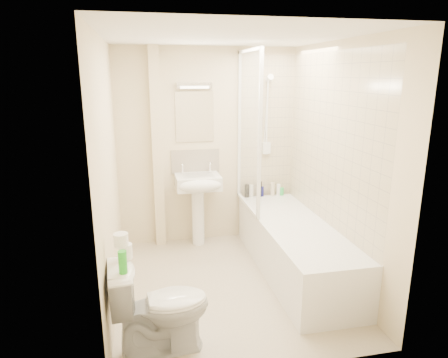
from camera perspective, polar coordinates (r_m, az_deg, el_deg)
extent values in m
plane|color=beige|center=(4.21, 0.70, -14.86)|extent=(2.50, 2.50, 0.00)
cube|color=beige|center=(4.97, -2.37, 4.54)|extent=(2.20, 0.02, 2.40)
cube|color=beige|center=(3.69, -16.16, 0.36)|extent=(0.02, 2.50, 2.40)
cube|color=beige|center=(4.14, 15.80, 1.91)|extent=(0.02, 2.50, 2.40)
cube|color=white|center=(3.67, 0.82, 19.75)|extent=(2.20, 2.50, 0.02)
cube|color=beige|center=(5.09, 6.04, 7.29)|extent=(0.70, 0.01, 1.75)
cube|color=beige|center=(4.21, 15.03, 5.30)|extent=(0.01, 2.10, 1.75)
cube|color=beige|center=(4.85, -9.53, 4.09)|extent=(0.12, 0.12, 2.40)
cube|color=beige|center=(4.97, -4.11, 2.52)|extent=(0.60, 0.02, 0.30)
cube|color=white|center=(4.88, -4.23, 8.84)|extent=(0.46, 0.01, 0.60)
cube|color=silver|center=(4.83, -4.28, 13.18)|extent=(0.42, 0.07, 0.07)
cube|color=white|center=(4.40, 10.03, -9.68)|extent=(0.70, 2.10, 0.55)
cube|color=white|center=(4.32, 10.16, -7.02)|extent=(0.56, 1.96, 0.05)
cube|color=white|center=(4.58, 3.51, 6.82)|extent=(0.01, 0.90, 1.80)
cube|color=white|center=(4.99, 2.21, 7.50)|extent=(0.04, 0.04, 1.80)
cube|color=white|center=(4.15, 5.14, 5.96)|extent=(0.04, 0.04, 1.80)
cube|color=white|center=(4.54, 3.69, 17.89)|extent=(0.04, 0.90, 0.04)
cube|color=white|center=(4.78, 3.34, -3.69)|extent=(0.04, 0.90, 0.03)
cylinder|color=white|center=(5.06, 6.16, 8.66)|extent=(0.02, 0.02, 0.90)
cylinder|color=white|center=(5.12, 6.02, 3.66)|extent=(0.05, 0.05, 0.02)
cylinder|color=white|center=(5.03, 6.30, 13.77)|extent=(0.05, 0.05, 0.02)
cylinder|color=white|center=(4.97, 6.55, 14.09)|extent=(0.08, 0.11, 0.11)
cube|color=white|center=(5.11, 6.06, 4.42)|extent=(0.10, 0.05, 0.14)
cylinder|color=white|center=(5.02, 6.04, 9.20)|extent=(0.01, 0.13, 0.84)
cylinder|color=white|center=(5.00, -3.72, -5.40)|extent=(0.15, 0.15, 0.72)
cube|color=white|center=(4.83, -3.76, -0.39)|extent=(0.53, 0.41, 0.16)
ellipsoid|color=white|center=(4.67, -3.47, -0.92)|extent=(0.53, 0.23, 0.16)
cube|color=silver|center=(4.82, -3.77, 0.32)|extent=(0.37, 0.27, 0.04)
cylinder|color=white|center=(4.89, -5.99, 1.34)|extent=(0.03, 0.03, 0.10)
cylinder|color=white|center=(4.93, -1.96, 1.54)|extent=(0.03, 0.03, 0.10)
sphere|color=white|center=(4.87, -6.01, 1.98)|extent=(0.04, 0.04, 0.04)
sphere|color=white|center=(4.92, -1.97, 2.18)|extent=(0.04, 0.04, 0.04)
cylinder|color=black|center=(5.11, 3.31, -1.69)|extent=(0.06, 0.06, 0.17)
cylinder|color=white|center=(5.13, 3.89, -1.72)|extent=(0.06, 0.06, 0.16)
cylinder|color=black|center=(5.15, 5.08, -1.43)|extent=(0.06, 0.06, 0.20)
cylinder|color=navy|center=(5.17, 5.43, -1.78)|extent=(0.05, 0.05, 0.13)
cylinder|color=beige|center=(5.21, 6.95, -1.44)|extent=(0.05, 0.05, 0.17)
cylinder|color=white|center=(5.24, 7.78, -1.51)|extent=(0.05, 0.05, 0.15)
cylinder|color=green|center=(5.26, 8.19, -1.76)|extent=(0.06, 0.06, 0.10)
imported|color=white|center=(3.21, -9.05, -17.53)|extent=(0.54, 0.80, 0.75)
cylinder|color=white|center=(3.11, -13.86, -9.99)|extent=(0.10, 0.10, 0.11)
cylinder|color=white|center=(3.05, -14.52, -8.40)|extent=(0.11, 0.11, 0.10)
cylinder|color=green|center=(2.89, -14.28, -11.44)|extent=(0.06, 0.06, 0.16)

